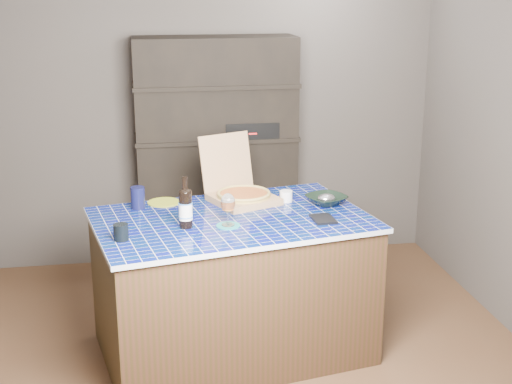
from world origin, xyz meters
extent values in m
plane|color=#4F3521|center=(0.00, 0.00, 0.00)|extent=(3.50, 3.50, 0.00)
plane|color=#47413E|center=(0.00, 1.75, 1.25)|extent=(3.50, 0.00, 3.50)
plane|color=#47413E|center=(0.00, -1.75, 1.25)|extent=(3.50, 0.00, 3.50)
cube|color=black|center=(0.00, 1.53, 0.90)|extent=(1.20, 0.40, 1.80)
cube|color=black|center=(0.25, 1.48, 1.12)|extent=(0.40, 0.32, 0.12)
cube|color=#3F2418|center=(-0.06, 0.16, 0.42)|extent=(1.69, 1.24, 0.83)
cube|color=#051D52|center=(-0.06, 0.16, 0.85)|extent=(1.74, 1.28, 0.03)
cube|color=#966C4D|center=(0.05, 0.44, 0.88)|extent=(0.47, 0.47, 0.04)
cube|color=#966C4D|center=(-0.03, 0.64, 1.08)|extent=(0.36, 0.22, 0.35)
cylinder|color=#AE9348|center=(0.05, 0.44, 0.91)|extent=(0.33, 0.33, 0.01)
cylinder|color=#65170B|center=(0.05, 0.44, 0.92)|extent=(0.29, 0.29, 0.01)
torus|color=#AE9348|center=(0.05, 0.44, 0.92)|extent=(0.33, 0.33, 0.02)
cylinder|color=black|center=(-0.34, 0.04, 0.97)|extent=(0.07, 0.07, 0.21)
ellipsoid|color=black|center=(-0.34, 0.04, 1.07)|extent=(0.07, 0.07, 0.04)
cylinder|color=black|center=(-0.34, 0.04, 1.12)|extent=(0.03, 0.03, 0.08)
cylinder|color=white|center=(-0.34, 0.04, 0.96)|extent=(0.08, 0.08, 0.09)
cylinder|color=#407FDB|center=(-0.34, 0.04, 0.93)|extent=(0.08, 0.08, 0.01)
cylinder|color=#407FDB|center=(-0.34, 0.04, 1.01)|extent=(0.08, 0.08, 0.01)
cylinder|color=#188080|center=(-0.10, 0.02, 0.87)|extent=(0.14, 0.14, 0.01)
cylinder|color=white|center=(-0.10, 0.02, 0.87)|extent=(0.07, 0.07, 0.01)
cylinder|color=white|center=(-0.10, 0.02, 0.91)|extent=(0.01, 0.01, 0.08)
ellipsoid|color=white|center=(-0.10, 0.02, 1.00)|extent=(0.08, 0.08, 0.11)
cylinder|color=#CC6420|center=(-0.10, 0.02, 0.99)|extent=(0.07, 0.07, 0.05)
cylinder|color=white|center=(-0.10, 0.02, 1.02)|extent=(0.07, 0.07, 0.02)
cylinder|color=black|center=(-0.70, -0.11, 0.91)|extent=(0.08, 0.08, 0.09)
cube|color=black|center=(0.45, 0.03, 0.87)|extent=(0.13, 0.18, 0.01)
imported|color=black|center=(0.55, 0.32, 0.89)|extent=(0.31, 0.31, 0.06)
ellipsoid|color=silver|center=(0.55, 0.32, 0.90)|extent=(0.11, 0.09, 0.05)
cylinder|color=white|center=(0.31, 0.42, 0.90)|extent=(0.08, 0.08, 0.07)
cylinder|color=black|center=(-0.60, 0.43, 0.93)|extent=(0.08, 0.08, 0.13)
cylinder|color=#A0AB24|center=(-0.44, 0.52, 0.87)|extent=(0.20, 0.20, 0.01)
camera|label=1|loc=(-0.57, -3.75, 2.20)|focal=50.00mm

